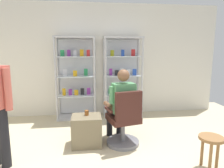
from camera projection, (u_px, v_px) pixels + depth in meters
back_wall at (99, 60)px, 4.89m from camera, size 6.00×0.10×2.70m
display_cabinet_left at (76, 77)px, 4.66m from camera, size 0.90×0.45×1.90m
display_cabinet_right at (122, 77)px, 4.79m from camera, size 0.90×0.45×1.90m
office_chair at (124, 123)px, 3.31m from camera, size 0.61×0.58×0.96m
seated_shopkeeper at (121, 102)px, 3.41m from camera, size 0.55×0.62×1.29m
storage_crate at (87, 130)px, 3.35m from camera, size 0.49×0.42×0.51m
tea_glass at (87, 113)px, 3.35m from camera, size 0.07×0.07×0.09m
wooden_stool at (211, 144)px, 2.64m from camera, size 0.32×0.32×0.46m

